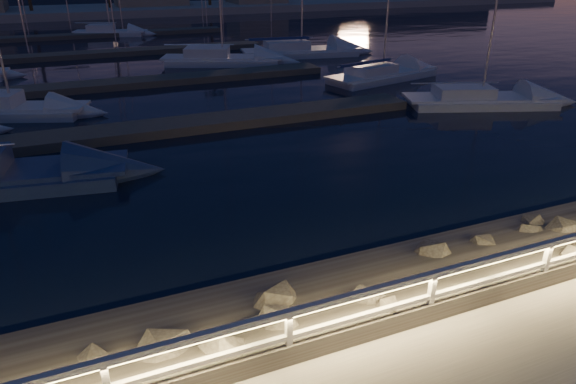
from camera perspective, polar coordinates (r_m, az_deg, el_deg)
name	(u,v)px	position (r m, az deg, el deg)	size (l,w,h in m)	color
ground	(385,330)	(10.30, 10.73, -14.83)	(400.00, 400.00, 0.00)	#B1AA9F
harbor_water	(142,75)	(38.71, -15.87, 12.44)	(400.00, 440.00, 0.60)	black
guard_rail	(385,297)	(9.80, 10.74, -11.43)	(44.11, 0.12, 1.06)	silver
riprap	(38,380)	(10.41, -26.03, -18.27)	(34.40, 2.70, 1.31)	#69635A
floating_docks	(139,63)	(39.86, -16.24, 13.56)	(22.00, 36.00, 0.40)	#5C554D
far_shore	(94,8)	(80.90, -20.75, 18.55)	(160.00, 14.00, 5.20)	#B1AA9F
sailboat_a	(8,108)	(28.84, -28.66, 8.17)	(7.27, 4.36, 12.07)	silver
sailboat_d	(477,98)	(29.16, 20.30, 9.73)	(8.23, 4.86, 13.47)	silver
sailboat_g	(220,58)	(39.29, -7.62, 14.51)	(8.99, 5.64, 14.84)	silver
sailboat_h	(380,74)	(34.14, 10.23, 12.80)	(8.47, 4.24, 13.80)	silver
sailboat_l	(298,50)	(42.50, 1.16, 15.45)	(9.74, 4.23, 15.95)	silver
sailboat_n	(109,32)	(57.52, -19.32, 16.47)	(7.31, 4.37, 12.08)	silver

